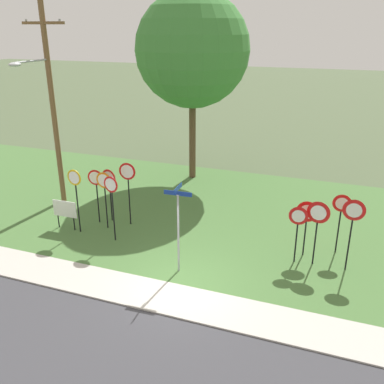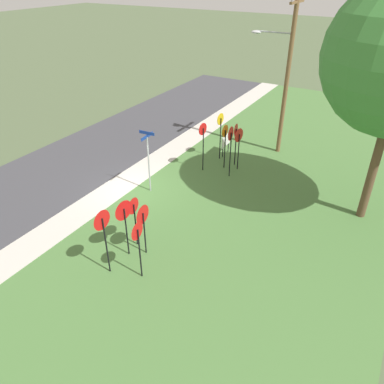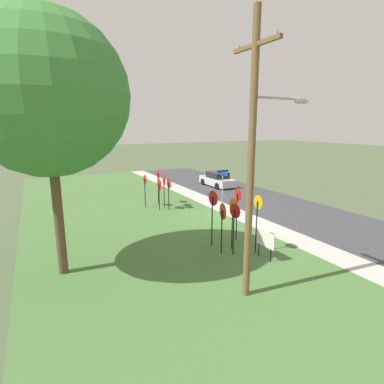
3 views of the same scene
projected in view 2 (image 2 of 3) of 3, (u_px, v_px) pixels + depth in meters
ground_plane at (133, 190)px, 18.74m from camera, size 160.00×160.00×0.00m
road_asphalt at (64, 168)px, 20.80m from camera, size 44.00×6.40×0.01m
sidewalk_strip at (121, 185)px, 19.07m from camera, size 44.00×1.60×0.06m
grass_median at (243, 225)px, 16.16m from camera, size 44.00×12.00×0.04m
stop_sign_near_left at (236, 136)px, 20.17m from camera, size 0.66×0.13×2.40m
stop_sign_near_right at (220, 127)px, 20.71m from camera, size 0.65×0.11×2.71m
stop_sign_far_left at (231, 141)px, 18.90m from camera, size 0.72×0.11×2.76m
stop_sign_far_center at (225, 137)px, 19.84m from camera, size 0.67×0.10×2.48m
stop_sign_far_right at (239, 140)px, 19.72m from camera, size 0.73×0.16×2.35m
stop_sign_center_tall at (203, 137)px, 19.50m from camera, size 0.64×0.13×2.69m
yield_sign_near_left at (143, 219)px, 13.80m from camera, size 0.79×0.11×2.16m
yield_sign_near_right at (134, 211)px, 14.23m from camera, size 0.67×0.11×2.16m
yield_sign_far_left at (124, 215)px, 13.62m from camera, size 0.79×0.15×2.42m
yield_sign_far_right at (138, 238)px, 12.62m from camera, size 0.67×0.11×2.34m
yield_sign_center at (103, 227)px, 12.70m from camera, size 0.75×0.11×2.65m
street_name_post at (148, 157)px, 17.67m from camera, size 0.96×0.82×3.13m
utility_pole at (286, 67)px, 20.08m from camera, size 2.10×2.39×9.16m
notice_board at (226, 141)px, 21.77m from camera, size 1.10×0.06×1.25m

